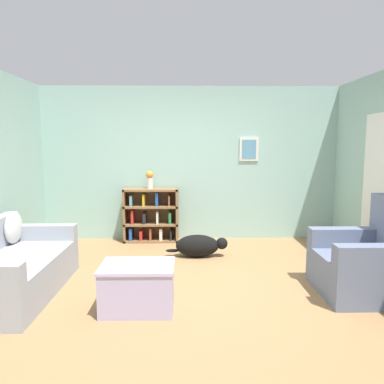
{
  "coord_description": "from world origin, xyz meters",
  "views": [
    {
      "loc": [
        -0.08,
        -4.19,
        1.65
      ],
      "look_at": [
        0.0,
        0.4,
        1.05
      ],
      "focal_mm": 35.0,
      "sensor_mm": 36.0,
      "label": 1
    }
  ],
  "objects_px": {
    "coffee_table": "(138,286)",
    "vase": "(150,179)",
    "recliner_chair": "(369,262)",
    "couch": "(8,269)",
    "bookshelf": "(151,216)",
    "dog": "(199,246)"
  },
  "relations": [
    {
      "from": "dog",
      "to": "vase",
      "type": "xyz_separation_m",
      "value": [
        -0.79,
        0.9,
        0.9
      ]
    },
    {
      "from": "vase",
      "to": "recliner_chair",
      "type": "bearing_deg",
      "value": -41.3
    },
    {
      "from": "couch",
      "to": "bookshelf",
      "type": "bearing_deg",
      "value": 59.17
    },
    {
      "from": "bookshelf",
      "to": "coffee_table",
      "type": "bearing_deg",
      "value": -87.64
    },
    {
      "from": "couch",
      "to": "dog",
      "type": "xyz_separation_m",
      "value": [
        2.13,
        1.34,
        -0.13
      ]
    },
    {
      "from": "recliner_chair",
      "to": "couch",
      "type": "bearing_deg",
      "value": 179.35
    },
    {
      "from": "couch",
      "to": "bookshelf",
      "type": "xyz_separation_m",
      "value": [
        1.35,
        2.26,
        0.14
      ]
    },
    {
      "from": "recliner_chair",
      "to": "coffee_table",
      "type": "bearing_deg",
      "value": -171.9
    },
    {
      "from": "recliner_chair",
      "to": "coffee_table",
      "type": "xyz_separation_m",
      "value": [
        -2.48,
        -0.35,
        -0.12
      ]
    },
    {
      "from": "recliner_chair",
      "to": "coffee_table",
      "type": "relative_size",
      "value": 1.47
    },
    {
      "from": "couch",
      "to": "coffee_table",
      "type": "distance_m",
      "value": 1.51
    },
    {
      "from": "recliner_chair",
      "to": "vase",
      "type": "distance_m",
      "value": 3.54
    },
    {
      "from": "bookshelf",
      "to": "recliner_chair",
      "type": "relative_size",
      "value": 0.86
    },
    {
      "from": "vase",
      "to": "couch",
      "type": "bearing_deg",
      "value": -120.85
    },
    {
      "from": "recliner_chair",
      "to": "dog",
      "type": "bearing_deg",
      "value": 142.61
    },
    {
      "from": "couch",
      "to": "bookshelf",
      "type": "relative_size",
      "value": 1.92
    },
    {
      "from": "coffee_table",
      "to": "vase",
      "type": "height_order",
      "value": "vase"
    },
    {
      "from": "couch",
      "to": "recliner_chair",
      "type": "xyz_separation_m",
      "value": [
        3.94,
        -0.04,
        0.07
      ]
    },
    {
      "from": "bookshelf",
      "to": "vase",
      "type": "bearing_deg",
      "value": -118.35
    },
    {
      "from": "bookshelf",
      "to": "recliner_chair",
      "type": "height_order",
      "value": "recliner_chair"
    },
    {
      "from": "vase",
      "to": "dog",
      "type": "bearing_deg",
      "value": -48.75
    },
    {
      "from": "recliner_chair",
      "to": "vase",
      "type": "xyz_separation_m",
      "value": [
        -2.6,
        2.29,
        0.71
      ]
    }
  ]
}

